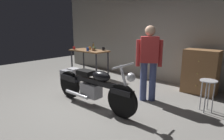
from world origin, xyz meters
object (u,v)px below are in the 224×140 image
bottle (93,47)px  mug_brown_stoneware (93,49)px  wooden_dresser (200,72)px  storage_bin (68,75)px  mug_orange_travel (90,48)px  shop_stool (208,87)px  mug_red_diner (74,48)px  motorcycle (93,86)px  person_standing (149,60)px  mug_blue_enamel (88,49)px  mug_black_matte (103,49)px  mug_green_speckled (94,48)px

bottle → mug_brown_stoneware: bearing=-44.1°
wooden_dresser → storage_bin: bearing=-156.4°
mug_orange_travel → shop_stool: bearing=-5.1°
mug_red_diner → bottle: 0.65m
motorcycle → bottle: (-1.79, 1.73, 0.55)m
person_standing → mug_brown_stoneware: person_standing is taller
mug_blue_enamel → motorcycle: bearing=-39.4°
wooden_dresser → person_standing: bearing=-120.4°
mug_orange_travel → mug_black_matte: (0.47, 0.16, 0.00)m
mug_green_speckled → mug_blue_enamel: 0.28m
shop_stool → person_standing: bearing=-168.2°
person_standing → mug_red_diner: 3.01m
person_standing → bottle: (-2.47, 0.68, 0.07)m
bottle → wooden_dresser: bearing=10.2°
motorcycle → mug_brown_stoneware: same height
person_standing → mug_black_matte: size_ratio=14.37×
shop_stool → mug_blue_enamel: mug_blue_enamel is taller
person_standing → mug_orange_travel: (-2.54, 0.58, 0.03)m
storage_bin → mug_brown_stoneware: bearing=60.8°
person_standing → mug_green_speckled: bearing=-49.6°
mug_green_speckled → mug_orange_travel: bearing=-174.1°
bottle → storage_bin: bearing=-101.9°
shop_stool → mug_orange_travel: bearing=174.9°
storage_bin → bottle: bottle is taller
person_standing → mug_brown_stoneware: bearing=-47.4°
shop_stool → mug_blue_enamel: 3.55m
mug_blue_enamel → bottle: size_ratio=0.46×
storage_bin → mug_red_diner: mug_red_diner is taller
motorcycle → mug_brown_stoneware: bearing=135.4°
mug_black_matte → bottle: bottle is taller
wooden_dresser → mug_green_speckled: (-3.09, -0.66, 0.41)m
person_standing → shop_stool: person_standing is taller
storage_bin → mug_blue_enamel: size_ratio=3.97×
mug_orange_travel → mug_blue_enamel: size_ratio=1.03×
mug_blue_enamel → storage_bin: bearing=-120.1°
mug_brown_stoneware → mug_blue_enamel: size_ratio=1.07×
person_standing → mug_green_speckled: (-2.35, 0.60, 0.03)m
mug_black_matte → bottle: 0.40m
motorcycle → mug_red_diner: mug_red_diner is taller
person_standing → wooden_dresser: 1.50m
mug_brown_stoneware → mug_black_matte: (0.19, 0.25, 0.01)m
mug_brown_stoneware → mug_blue_enamel: bearing=-116.2°
person_standing → bottle: person_standing is taller
mug_green_speckled → mug_black_matte: size_ratio=0.98×
mug_blue_enamel → mug_green_speckled: bearing=91.9°
motorcycle → shop_stool: bearing=34.4°
wooden_dresser → mug_red_diner: size_ratio=10.17×
mug_red_diner → mug_orange_travel: bearing=31.6°
mug_orange_travel → bottle: 0.13m
mug_black_matte → mug_blue_enamel: mug_blue_enamel is taller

